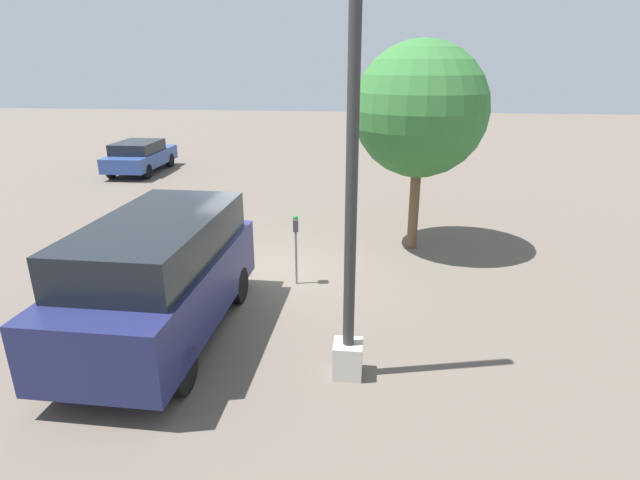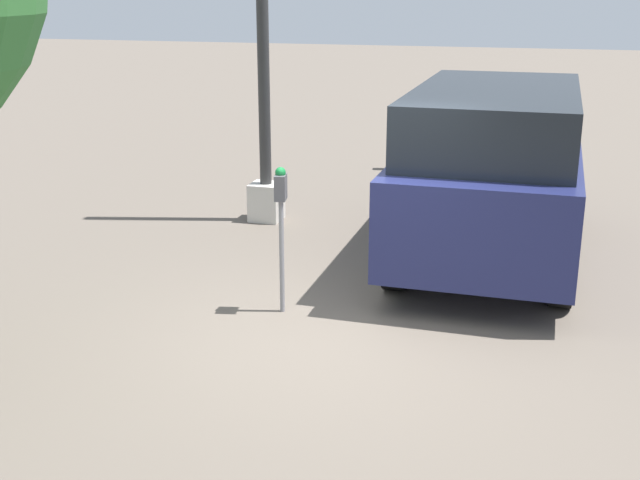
{
  "view_description": "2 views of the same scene",
  "coord_description": "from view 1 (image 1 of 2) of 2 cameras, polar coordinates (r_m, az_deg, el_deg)",
  "views": [
    {
      "loc": [
        10.28,
        2.27,
        4.57
      ],
      "look_at": [
        0.27,
        1.11,
        0.97
      ],
      "focal_mm": 28.0,
      "sensor_mm": 36.0,
      "label": 1
    },
    {
      "loc": [
        -7.0,
        -1.9,
        3.28
      ],
      "look_at": [
        -0.05,
        0.06,
        0.99
      ],
      "focal_mm": 45.0,
      "sensor_mm": 36.0,
      "label": 2
    }
  ],
  "objects": [
    {
      "name": "ground_plane",
      "position": [
        11.48,
        -5.39,
        -3.89
      ],
      "size": [
        80.0,
        80.0,
        0.0
      ],
      "primitive_type": "plane",
      "color": "#60564C"
    },
    {
      "name": "lamp_post",
      "position": [
        7.06,
        3.47,
        -1.17
      ],
      "size": [
        0.44,
        0.44,
        6.04
      ],
      "color": "beige",
      "rests_on": "ground"
    },
    {
      "name": "street_tree",
      "position": [
        12.5,
        11.39,
        14.34
      ],
      "size": [
        3.21,
        3.21,
        5.11
      ],
      "color": "brown",
      "rests_on": "ground"
    },
    {
      "name": "car_distant",
      "position": [
        23.35,
        -19.87,
        9.04
      ],
      "size": [
        4.13,
        1.87,
        1.36
      ],
      "rotation": [
        0.0,
        0.0,
        3.17
      ],
      "color": "#2D478C",
      "rests_on": "ground"
    },
    {
      "name": "parking_meter_near",
      "position": [
        10.55,
        -2.79,
        0.69
      ],
      "size": [
        0.22,
        0.14,
        1.56
      ],
      "rotation": [
        0.0,
        0.0,
        0.18
      ],
      "color": "gray",
      "rests_on": "ground"
    },
    {
      "name": "parked_van",
      "position": [
        8.92,
        -17.77,
        -3.79
      ],
      "size": [
        4.78,
        2.08,
        2.14
      ],
      "rotation": [
        0.0,
        0.0,
        -0.01
      ],
      "color": "navy",
      "rests_on": "ground"
    }
  ]
}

